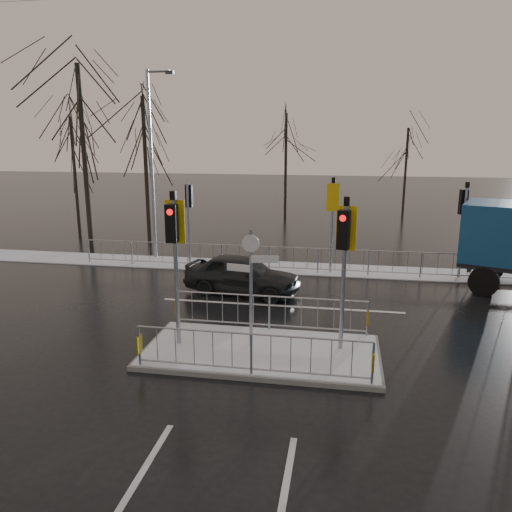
# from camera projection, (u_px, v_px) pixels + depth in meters

# --- Properties ---
(ground) EXTENTS (120.00, 120.00, 0.00)m
(ground) POSITION_uv_depth(u_px,v_px,m) (261.00, 354.00, 12.80)
(ground) COLOR black
(ground) RESTS_ON ground
(snow_verge) EXTENTS (30.00, 2.00, 0.04)m
(snow_verge) POSITION_uv_depth(u_px,v_px,m) (295.00, 268.00, 21.03)
(snow_verge) COLOR white
(snow_verge) RESTS_ON ground
(lane_markings) EXTENTS (8.00, 11.38, 0.01)m
(lane_markings) POSITION_uv_depth(u_px,v_px,m) (259.00, 360.00, 12.48)
(lane_markings) COLOR silver
(lane_markings) RESTS_ON ground
(traffic_island) EXTENTS (6.00, 3.04, 4.15)m
(traffic_island) POSITION_uv_depth(u_px,v_px,m) (261.00, 340.00, 12.72)
(traffic_island) COLOR #61615D
(traffic_island) RESTS_ON ground
(far_kerb_fixtures) EXTENTS (18.00, 0.65, 3.83)m
(far_kerb_fixtures) POSITION_uv_depth(u_px,v_px,m) (301.00, 248.00, 20.26)
(far_kerb_fixtures) COLOR #91959E
(far_kerb_fixtures) RESTS_ON ground
(car_far_lane) EXTENTS (4.33, 2.39, 1.40)m
(car_far_lane) POSITION_uv_depth(u_px,v_px,m) (242.00, 274.00, 17.60)
(car_far_lane) COLOR black
(car_far_lane) RESTS_ON ground
(tree_near_a) EXTENTS (4.75, 4.75, 8.97)m
(tree_near_a) POSITION_uv_depth(u_px,v_px,m) (82.00, 122.00, 23.67)
(tree_near_a) COLOR black
(tree_near_a) RESTS_ON ground
(tree_near_b) EXTENTS (4.00, 4.00, 7.55)m
(tree_near_b) POSITION_uv_depth(u_px,v_px,m) (145.00, 142.00, 24.91)
(tree_near_b) COLOR black
(tree_near_b) RESTS_ON ground
(tree_near_c) EXTENTS (3.50, 3.50, 6.61)m
(tree_near_c) POSITION_uv_depth(u_px,v_px,m) (73.00, 154.00, 26.78)
(tree_near_c) COLOR black
(tree_near_c) RESTS_ON ground
(tree_far_a) EXTENTS (3.75, 3.75, 7.08)m
(tree_far_a) POSITION_uv_depth(u_px,v_px,m) (286.00, 145.00, 33.06)
(tree_far_a) COLOR black
(tree_far_a) RESTS_ON ground
(tree_far_b) EXTENTS (3.25, 3.25, 6.14)m
(tree_far_b) POSITION_uv_depth(u_px,v_px,m) (407.00, 155.00, 33.77)
(tree_far_b) COLOR black
(tree_far_b) RESTS_ON ground
(street_lamp_left) EXTENTS (1.25, 0.18, 8.20)m
(street_lamp_left) POSITION_uv_depth(u_px,v_px,m) (153.00, 158.00, 21.92)
(street_lamp_left) COLOR #91959E
(street_lamp_left) RESTS_ON ground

